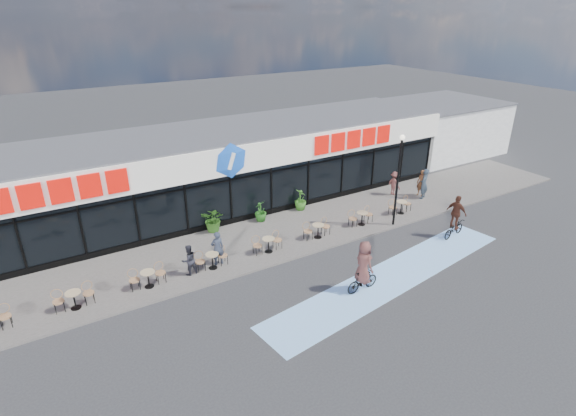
{
  "coord_description": "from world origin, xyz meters",
  "views": [
    {
      "loc": [
        -8.83,
        -13.73,
        11.04
      ],
      "look_at": [
        1.51,
        3.5,
        2.01
      ],
      "focal_mm": 28.0,
      "sensor_mm": 36.0,
      "label": 1
    }
  ],
  "objects": [
    {
      "name": "sidewalk",
      "position": [
        0.0,
        4.5,
        0.05
      ],
      "size": [
        44.0,
        5.0,
        0.1
      ],
      "primitive_type": "cube",
      "color": "#615A56",
      "rests_on": "ground"
    },
    {
      "name": "building",
      "position": [
        -0.0,
        9.93,
        2.34
      ],
      "size": [
        30.6,
        6.57,
        4.75
      ],
      "color": "black",
      "rests_on": "ground"
    },
    {
      "name": "bistro_set_1",
      "position": [
        -8.53,
        3.26,
        0.56
      ],
      "size": [
        1.54,
        0.62,
        0.9
      ],
      "color": "tan",
      "rests_on": "sidewalk"
    },
    {
      "name": "bistro_set_7",
      "position": [
        8.93,
        3.26,
        0.56
      ],
      "size": [
        1.54,
        0.62,
        0.9
      ],
      "color": "tan",
      "rests_on": "sidewalk"
    },
    {
      "name": "potted_plant_mid",
      "position": [
        1.51,
        6.46,
        0.7
      ],
      "size": [
        0.94,
        0.94,
        1.19
      ],
      "primitive_type": "imported",
      "rotation": [
        0.0,
        0.0,
        3.8
      ],
      "color": "#1B4B15",
      "rests_on": "sidewalk"
    },
    {
      "name": "cyclist_a",
      "position": [
        2.1,
        -1.63,
        1.03
      ],
      "size": [
        1.6,
        0.94,
        2.33
      ],
      "color": "black",
      "rests_on": "ground"
    },
    {
      "name": "potted_plant_left",
      "position": [
        -1.2,
        6.61,
        0.78
      ],
      "size": [
        1.62,
        1.62,
        1.37
      ],
      "primitive_type": "imported",
      "rotation": [
        0.0,
        0.0,
        5.51
      ],
      "color": "#265117",
      "rests_on": "sidewalk"
    },
    {
      "name": "pedestrian_a",
      "position": [
        11.92,
        4.53,
        0.94
      ],
      "size": [
        0.54,
        0.69,
        1.67
      ],
      "primitive_type": "imported",
      "rotation": [
        0.0,
        0.0,
        -1.33
      ],
      "color": "#4A2D1A",
      "rests_on": "sidewalk"
    },
    {
      "name": "cyclist_b",
      "position": [
        9.38,
        -0.24,
        0.91
      ],
      "size": [
        1.78,
        1.15,
        2.3
      ],
      "color": "black",
      "rests_on": "ground"
    },
    {
      "name": "patron_right",
      "position": [
        -3.78,
        3.22,
        0.83
      ],
      "size": [
        0.79,
        0.67,
        1.45
      ],
      "primitive_type": "imported",
      "rotation": [
        0.0,
        0.0,
        3.32
      ],
      "color": "black",
      "rests_on": "sidewalk"
    },
    {
      "name": "potted_plant_right",
      "position": [
        4.23,
        6.62,
        0.74
      ],
      "size": [
        0.74,
        0.74,
        1.27
      ],
      "primitive_type": "imported",
      "rotation": [
        0.0,
        0.0,
        1.53
      ],
      "color": "#2A5D1A",
      "rests_on": "sidewalk"
    },
    {
      "name": "lamp_post",
      "position": [
        7.55,
        2.3,
        3.11
      ],
      "size": [
        0.28,
        0.28,
        5.05
      ],
      "color": "black",
      "rests_on": "sidewalk"
    },
    {
      "name": "bistro_set_6",
      "position": [
        6.02,
        3.26,
        0.56
      ],
      "size": [
        1.54,
        0.62,
        0.9
      ],
      "color": "tan",
      "rests_on": "sidewalk"
    },
    {
      "name": "ground",
      "position": [
        0.0,
        0.0,
        0.0
      ],
      "size": [
        120.0,
        120.0,
        0.0
      ],
      "primitive_type": "plane",
      "color": "#28282B",
      "rests_on": "ground"
    },
    {
      "name": "bistro_set_3",
      "position": [
        -2.71,
        3.26,
        0.56
      ],
      "size": [
        1.54,
        0.62,
        0.9
      ],
      "color": "tan",
      "rests_on": "sidewalk"
    },
    {
      "name": "pedestrian_c",
      "position": [
        11.7,
        4.14,
        1.06
      ],
      "size": [
        0.83,
        0.73,
        1.92
      ],
      "primitive_type": "imported",
      "rotation": [
        0.0,
        0.0,
        3.62
      ],
      "color": "#2A3642",
      "rests_on": "sidewalk"
    },
    {
      "name": "patron_left",
      "position": [
        -2.34,
        3.38,
        0.93
      ],
      "size": [
        0.62,
        0.42,
        1.66
      ],
      "primitive_type": "imported",
      "rotation": [
        0.0,
        0.0,
        3.1
      ],
      "color": "#2A3141",
      "rests_on": "sidewalk"
    },
    {
      "name": "bistro_set_2",
      "position": [
        -5.62,
        3.26,
        0.56
      ],
      "size": [
        1.54,
        0.62,
        0.9
      ],
      "color": "tan",
      "rests_on": "sidewalk"
    },
    {
      "name": "bike_lane",
      "position": [
        4.0,
        -1.5,
        0.01
      ],
      "size": [
        14.17,
        4.13,
        0.01
      ],
      "primitive_type": "cube",
      "rotation": [
        0.0,
        0.0,
        0.14
      ],
      "color": "#80B5F2",
      "rests_on": "ground"
    },
    {
      "name": "bistro_set_5",
      "position": [
        3.11,
        3.26,
        0.56
      ],
      "size": [
        1.54,
        0.62,
        0.9
      ],
      "color": "tan",
      "rests_on": "sidewalk"
    },
    {
      "name": "pedestrian_b",
      "position": [
        10.57,
        5.53,
        0.86
      ],
      "size": [
        0.59,
        1.0,
        1.52
      ],
      "primitive_type": "imported",
      "rotation": [
        0.0,
        0.0,
        1.54
      ],
      "color": "#562E2C",
      "rests_on": "sidewalk"
    },
    {
      "name": "neighbour_building",
      "position": [
        20.5,
        11.0,
        2.06
      ],
      "size": [
        9.2,
        7.2,
        4.11
      ],
      "color": "white",
      "rests_on": "ground"
    },
    {
      "name": "bistro_set_4",
      "position": [
        0.2,
        3.26,
        0.56
      ],
      "size": [
        1.54,
        0.62,
        0.9
      ],
      "color": "tan",
      "rests_on": "sidewalk"
    }
  ]
}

